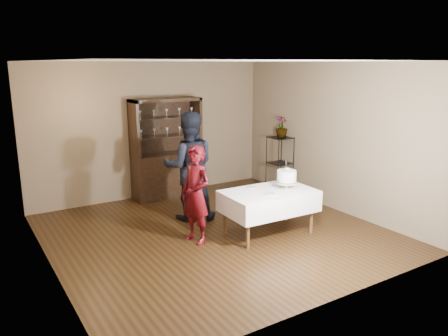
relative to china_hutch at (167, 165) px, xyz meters
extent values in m
plane|color=black|center=(-0.20, -2.25, -0.66)|extent=(5.00, 5.00, 0.00)
plane|color=silver|center=(-0.20, -2.25, 2.04)|extent=(5.00, 5.00, 0.00)
cube|color=brown|center=(-0.20, 0.25, 0.69)|extent=(5.00, 0.02, 2.70)
cube|color=brown|center=(-2.70, -2.25, 0.69)|extent=(0.02, 5.00, 2.70)
cube|color=brown|center=(2.30, -2.25, 0.69)|extent=(0.02, 5.00, 2.70)
cube|color=black|center=(0.00, -0.01, -0.21)|extent=(1.40, 0.48, 0.90)
cube|color=black|center=(0.00, 0.21, 0.79)|extent=(1.40, 0.03, 1.10)
cube|color=black|center=(0.00, -0.01, 1.31)|extent=(1.40, 0.48, 0.06)
cube|color=black|center=(0.00, -0.01, 0.59)|extent=(1.28, 0.42, 0.02)
cube|color=black|center=(0.00, -0.01, 0.96)|extent=(1.28, 0.42, 0.02)
cylinder|color=black|center=(1.88, -1.25, -0.06)|extent=(0.02, 0.02, 1.20)
cylinder|color=black|center=(2.28, -1.25, -0.06)|extent=(0.02, 0.02, 1.20)
cylinder|color=black|center=(1.88, -0.85, -0.06)|extent=(0.02, 0.02, 1.20)
cylinder|color=black|center=(2.28, -0.85, -0.06)|extent=(0.02, 0.02, 1.20)
cube|color=black|center=(2.08, -1.05, -0.51)|extent=(0.40, 0.40, 0.02)
cube|color=black|center=(2.08, -1.05, -0.01)|extent=(0.40, 0.40, 0.01)
cube|color=black|center=(2.08, -1.05, 0.52)|extent=(0.40, 0.40, 0.02)
cube|color=white|center=(0.49, -2.73, -0.12)|extent=(1.46, 0.93, 0.33)
cylinder|color=#4E341C|center=(-0.12, -3.04, -0.33)|extent=(0.06, 0.06, 0.68)
cylinder|color=#4E341C|center=(1.09, -3.08, -0.33)|extent=(0.06, 0.06, 0.68)
cylinder|color=#4E341C|center=(-0.10, -2.37, -0.33)|extent=(0.06, 0.06, 0.68)
cylinder|color=#4E341C|center=(1.11, -2.42, -0.33)|extent=(0.06, 0.06, 0.68)
imported|color=#370505|center=(-0.63, -2.38, 0.08)|extent=(0.49, 0.62, 1.50)
imported|color=black|center=(-0.23, -1.43, 0.28)|extent=(1.12, 1.02, 1.88)
cylinder|color=silver|center=(0.81, -2.77, 0.06)|extent=(0.19, 0.19, 0.01)
cylinder|color=silver|center=(0.81, -2.77, 0.10)|extent=(0.05, 0.05, 0.10)
cylinder|color=silver|center=(0.81, -2.77, 0.15)|extent=(0.34, 0.34, 0.01)
cylinder|color=#4B7336|center=(0.81, -2.77, 0.17)|extent=(0.33, 0.33, 0.02)
cylinder|color=white|center=(0.81, -2.77, 0.25)|extent=(0.35, 0.35, 0.19)
sphere|color=#5775BA|center=(0.84, -2.77, 0.36)|extent=(0.02, 0.02, 0.02)
cube|color=silver|center=(0.77, -2.79, 0.42)|extent=(0.02, 0.02, 0.13)
cube|color=black|center=(0.77, -2.79, 0.50)|extent=(0.03, 0.02, 0.05)
cylinder|color=silver|center=(0.39, -2.89, 0.06)|extent=(0.19, 0.19, 0.01)
cylinder|color=silver|center=(0.37, -2.43, 0.06)|extent=(0.20, 0.20, 0.01)
imported|color=#4B7336|center=(2.11, -1.04, 0.74)|extent=(0.25, 0.25, 0.43)
camera|label=1|loc=(-3.60, -7.93, 2.01)|focal=35.00mm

